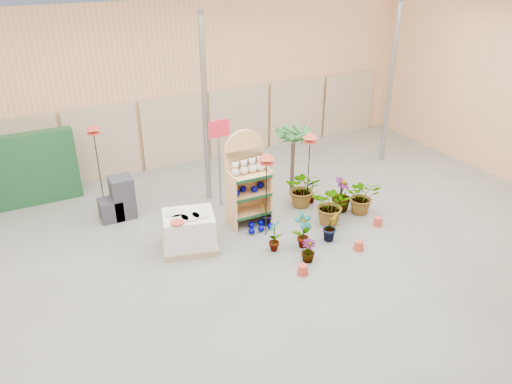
# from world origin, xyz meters

# --- Properties ---
(room) EXTENTS (15.20, 12.10, 4.70)m
(room) POSITION_xyz_m (0.00, 0.91, 2.21)
(room) COLOR #5D5E57
(room) RESTS_ON ground
(display_shelf) EXTENTS (0.92, 0.59, 2.18)m
(display_shelf) POSITION_xyz_m (0.35, 2.08, 1.00)
(display_shelf) COLOR tan
(display_shelf) RESTS_ON ground
(teddy_bears) EXTENTS (0.81, 0.21, 0.34)m
(teddy_bears) POSITION_xyz_m (0.38, 1.98, 1.38)
(teddy_bears) COLOR beige
(teddy_bears) RESTS_ON display_shelf
(gazing_balls_shelf) EXTENTS (0.80, 0.27, 0.15)m
(gazing_balls_shelf) POSITION_xyz_m (0.35, 1.96, 0.86)
(gazing_balls_shelf) COLOR #00026F
(gazing_balls_shelf) RESTS_ON display_shelf
(gazing_balls_floor) EXTENTS (0.63, 0.39, 0.15)m
(gazing_balls_floor) POSITION_xyz_m (0.42, 1.56, 0.07)
(gazing_balls_floor) COLOR #00026F
(gazing_balls_floor) RESTS_ON ground
(pallet_stack) EXTENTS (1.32, 1.18, 0.83)m
(pallet_stack) POSITION_xyz_m (-1.22, 1.58, 0.40)
(pallet_stack) COLOR #998466
(pallet_stack) RESTS_ON ground
(charcoal_planters) EXTENTS (0.80, 0.50, 1.00)m
(charcoal_planters) POSITION_xyz_m (-2.22, 3.55, 0.42)
(charcoal_planters) COLOR #252529
(charcoal_planters) RESTS_ON ground
(trellis_stock) EXTENTS (2.00, 0.30, 1.80)m
(trellis_stock) POSITION_xyz_m (-3.80, 5.20, 0.90)
(trellis_stock) COLOR #154522
(trellis_stock) RESTS_ON ground
(offer_sign) EXTENTS (0.50, 0.08, 2.20)m
(offer_sign) POSITION_xyz_m (0.10, 2.98, 1.57)
(offer_sign) COLOR gray
(offer_sign) RESTS_ON ground
(bird_table_front) EXTENTS (0.34, 0.34, 1.97)m
(bird_table_front) POSITION_xyz_m (0.43, 1.29, 1.83)
(bird_table_front) COLOR black
(bird_table_front) RESTS_ON ground
(bird_table_right) EXTENTS (0.34, 0.34, 1.91)m
(bird_table_right) POSITION_xyz_m (1.97, 2.04, 1.77)
(bird_table_right) COLOR black
(bird_table_right) RESTS_ON ground
(bird_table_back) EXTENTS (0.34, 0.34, 2.01)m
(bird_table_back) POSITION_xyz_m (-2.40, 4.59, 1.87)
(bird_table_back) COLOR black
(bird_table_back) RESTS_ON ground
(palm) EXTENTS (0.70, 0.70, 1.88)m
(palm) POSITION_xyz_m (1.96, 2.75, 1.61)
(palm) COLOR #46332A
(palm) RESTS_ON ground
(potted_plant_0) EXTENTS (0.46, 0.44, 0.73)m
(potted_plant_0) POSITION_xyz_m (0.31, 0.69, 0.36)
(potted_plant_0) COLOR #265B27
(potted_plant_0) RESTS_ON ground
(potted_plant_2) EXTENTS (1.14, 1.15, 0.96)m
(potted_plant_2) POSITION_xyz_m (2.00, 1.07, 0.48)
(potted_plant_2) COLOR #265B27
(potted_plant_2) RESTS_ON ground
(potted_plant_3) EXTENTS (0.66, 0.66, 0.84)m
(potted_plant_3) POSITION_xyz_m (2.56, 1.49, 0.42)
(potted_plant_3) COLOR #265B27
(potted_plant_3) RESTS_ON ground
(potted_plant_4) EXTENTS (0.36, 0.25, 0.66)m
(potted_plant_4) POSITION_xyz_m (2.17, 2.14, 0.33)
(potted_plant_4) COLOR #265B27
(potted_plant_4) RESTS_ON ground
(potted_plant_5) EXTENTS (0.40, 0.39, 0.57)m
(potted_plant_5) POSITION_xyz_m (0.63, 1.66, 0.28)
(potted_plant_5) COLOR #265B27
(potted_plant_5) RESTS_ON ground
(potted_plant_6) EXTENTS (1.11, 1.08, 0.95)m
(potted_plant_6) POSITION_xyz_m (1.88, 2.10, 0.47)
(potted_plant_6) COLOR #265B27
(potted_plant_6) RESTS_ON ground
(potted_plant_7) EXTENTS (0.35, 0.35, 0.49)m
(potted_plant_7) POSITION_xyz_m (0.72, 0.03, 0.24)
(potted_plant_7) COLOR #265B27
(potted_plant_7) RESTS_ON ground
(potted_plant_8) EXTENTS (0.46, 0.34, 0.82)m
(potted_plant_8) POSITION_xyz_m (0.90, 0.52, 0.41)
(potted_plant_8) COLOR #265B27
(potted_plant_8) RESTS_ON ground
(potted_plant_9) EXTENTS (0.45, 0.41, 0.66)m
(potted_plant_9) POSITION_xyz_m (1.58, 0.50, 0.33)
(potted_plant_9) COLOR #265B27
(potted_plant_9) RESTS_ON ground
(potted_plant_10) EXTENTS (1.01, 0.96, 0.88)m
(potted_plant_10) POSITION_xyz_m (2.95, 1.17, 0.44)
(potted_plant_10) COLOR #265B27
(potted_plant_10) RESTS_ON ground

